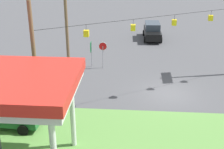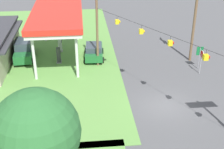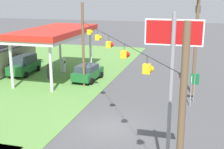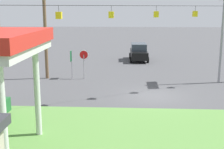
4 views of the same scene
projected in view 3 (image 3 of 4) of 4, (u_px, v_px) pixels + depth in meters
The scene contains 12 objects.
ground_plane at pixel (109, 128), 20.73m from camera, with size 160.00×160.00×0.00m, color #4C4C4F.
grass_verge_station_corner at pixel (6, 67), 37.51m from camera, with size 36.00×28.00×0.04m, color #5B8E42.
gas_station_canopy at pixel (55, 33), 32.46m from camera, with size 11.95×5.40×5.11m.
fuel_pump_near at pixel (50, 72), 31.95m from camera, with size 0.71×0.56×1.68m.
fuel_pump_far at pixel (63, 66), 34.91m from camera, with size 0.71×0.56×1.68m.
car_at_pumps_front at pixel (88, 72), 31.62m from camera, with size 4.30×2.31×1.69m.
car_at_pumps_rear at pixel (24, 65), 34.24m from camera, with size 4.86×2.35×2.10m.
stop_sign_roadside at pixel (191, 84), 24.18m from camera, with size 0.80×0.08×2.50m.
stop_sign_overhead at pixel (172, 67), 12.98m from camera, with size 0.22×2.38×7.97m.
route_sign at pixel (195, 82), 25.18m from camera, with size 0.10×0.70×2.40m.
utility_pole_main at pixel (196, 36), 26.38m from camera, with size 2.20×0.44×9.17m.
signal_span_gantry at pixel (109, 64), 19.62m from camera, with size 17.38×10.24×7.86m.
Camera 3 is at (-18.39, -5.38, 8.67)m, focal length 50.00 mm.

